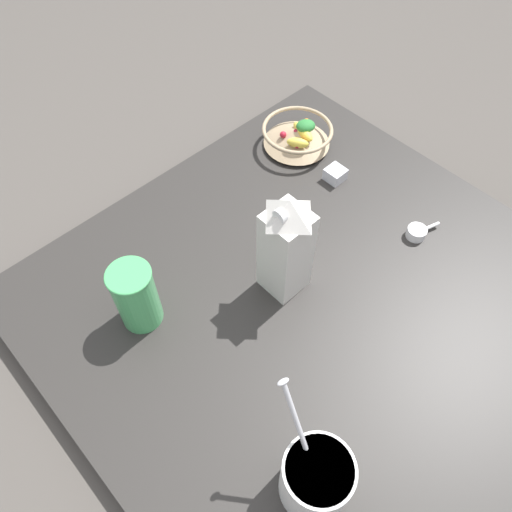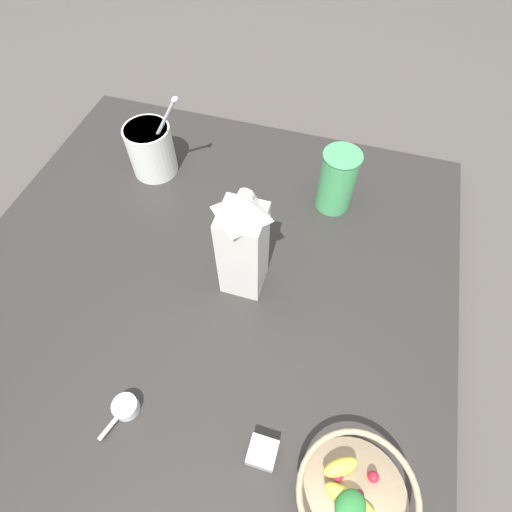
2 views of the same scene
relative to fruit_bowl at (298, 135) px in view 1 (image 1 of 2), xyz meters
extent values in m
plane|color=#4C4742|center=(0.37, -0.31, -0.08)|extent=(6.00, 6.00, 0.00)
cube|color=#2D2B28|center=(0.37, -0.31, -0.06)|extent=(1.06, 1.06, 0.04)
cylinder|color=tan|center=(0.00, 0.00, -0.03)|extent=(0.10, 0.10, 0.01)
cone|color=tan|center=(0.00, 0.00, 0.00)|extent=(0.18, 0.18, 0.04)
torus|color=tan|center=(0.00, 0.00, 0.02)|extent=(0.19, 0.19, 0.01)
ellipsoid|color=#EFD64C|center=(0.03, -0.03, 0.01)|extent=(0.06, 0.05, 0.03)
ellipsoid|color=#EFD64C|center=(0.01, 0.01, 0.01)|extent=(0.08, 0.05, 0.03)
cylinder|color=orange|center=(0.00, 0.03, 0.00)|extent=(0.05, 0.05, 0.01)
sphere|color=red|center=(0.03, -0.02, 0.01)|extent=(0.02, 0.02, 0.02)
sphere|color=red|center=(0.00, 0.00, 0.01)|extent=(0.02, 0.02, 0.02)
sphere|color=red|center=(-0.02, -0.03, 0.01)|extent=(0.02, 0.02, 0.02)
sphere|color=red|center=(0.03, -0.03, 0.01)|extent=(0.02, 0.02, 0.02)
sphere|color=red|center=(0.01, 0.01, 0.01)|extent=(0.02, 0.02, 0.02)
ellipsoid|color=#2D7F38|center=(0.01, 0.02, 0.02)|extent=(0.06, 0.06, 0.03)
cube|color=silver|center=(0.28, -0.34, 0.07)|extent=(0.08, 0.08, 0.22)
pyramid|color=silver|center=(0.28, -0.34, 0.21)|extent=(0.08, 0.08, 0.05)
cylinder|color=white|center=(0.28, -0.36, 0.20)|extent=(0.03, 0.01, 0.03)
cylinder|color=white|center=(0.61, -0.59, 0.03)|extent=(0.11, 0.11, 0.13)
cylinder|color=white|center=(0.61, -0.59, 0.08)|extent=(0.10, 0.10, 0.02)
cylinder|color=silver|center=(0.55, -0.58, 0.12)|extent=(0.11, 0.03, 0.18)
ellipsoid|color=silver|center=(0.50, -0.57, 0.21)|extent=(0.02, 0.02, 0.01)
cylinder|color=#4CB266|center=(0.14, -0.61, 0.04)|extent=(0.08, 0.08, 0.16)
torus|color=#4CB266|center=(0.14, -0.61, 0.12)|extent=(0.09, 0.09, 0.01)
cube|color=silver|center=(0.15, -0.02, -0.02)|extent=(0.05, 0.05, 0.03)
cube|color=brown|center=(0.15, -0.02, -0.03)|extent=(0.04, 0.04, 0.02)
cylinder|color=white|center=(0.40, -0.02, -0.02)|extent=(0.04, 0.04, 0.02)
cylinder|color=white|center=(0.41, 0.02, -0.02)|extent=(0.02, 0.04, 0.01)
camera|label=1|loc=(0.67, -0.78, 0.88)|focal=35.00mm
camera|label=2|loc=(0.13, 0.08, 0.70)|focal=28.00mm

